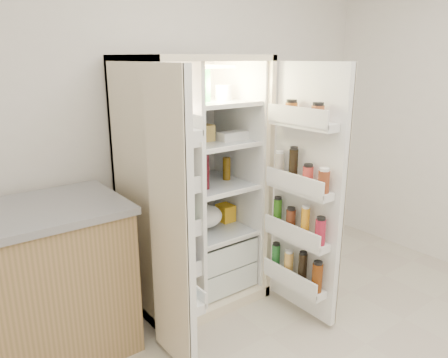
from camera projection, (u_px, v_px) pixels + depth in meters
wall_back at (176, 115)px, 3.30m from camera, size 4.00×0.02×2.70m
refrigerator at (191, 203)px, 3.15m from camera, size 0.92×0.70×1.80m
freezer_door at (172, 225)px, 2.34m from camera, size 0.15×0.40×1.72m
fridge_door at (305, 198)px, 2.85m from camera, size 0.17×0.58×1.72m
kitchen_counter at (13, 293)px, 2.43m from camera, size 1.32×0.71×0.96m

